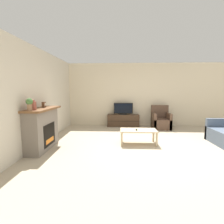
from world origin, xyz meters
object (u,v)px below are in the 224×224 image
(mantel_clock, at_px, (44,105))
(tv_stand, at_px, (123,120))
(potted_plant, at_px, (29,104))
(coffee_table, at_px, (138,132))
(armchair, at_px, (161,121))
(fireplace, at_px, (42,128))
(tv, at_px, (123,109))
(mantel_vase_left, at_px, (33,105))
(remote, at_px, (136,130))

(mantel_clock, xyz_separation_m, tv_stand, (2.16, 2.87, -0.91))
(potted_plant, height_order, coffee_table, potted_plant)
(armchair, distance_m, coffee_table, 2.41)
(fireplace, distance_m, tv, 3.72)
(fireplace, xyz_separation_m, potted_plant, (0.02, -0.59, 0.70))
(tv, bearing_deg, fireplace, -125.88)
(mantel_vase_left, distance_m, tv_stand, 4.16)
(mantel_vase_left, bearing_deg, potted_plant, -90.00)
(fireplace, xyz_separation_m, coffee_table, (2.58, 0.56, -0.19))
(tv_stand, bearing_deg, tv, -90.00)
(coffee_table, bearing_deg, mantel_clock, -170.66)
(tv, relative_size, remote, 5.40)
(tv_stand, xyz_separation_m, tv, (-0.00, -0.00, 0.49))
(armchair, relative_size, coffee_table, 0.89)
(fireplace, height_order, armchair, fireplace)
(mantel_clock, relative_size, remote, 1.00)
(mantel_vase_left, xyz_separation_m, remote, (2.50, 0.94, -0.78))
(tv_stand, relative_size, armchair, 1.45)
(tv_stand, distance_m, tv, 0.49)
(armchair, xyz_separation_m, remote, (-1.18, -2.17, 0.13))
(fireplace, height_order, potted_plant, potted_plant)
(mantel_clock, xyz_separation_m, remote, (2.50, 0.39, -0.74))
(tv_stand, bearing_deg, armchair, -11.67)
(potted_plant, relative_size, armchair, 0.31)
(mantel_clock, distance_m, potted_plant, 0.73)
(tv_stand, xyz_separation_m, remote, (0.34, -2.49, 0.17))
(potted_plant, relative_size, tv, 0.35)
(fireplace, relative_size, coffee_table, 1.33)
(tv, xyz_separation_m, coffee_table, (0.40, -2.45, -0.38))
(mantel_vase_left, bearing_deg, tv_stand, 57.78)
(potted_plant, height_order, tv_stand, potted_plant)
(mantel_vase_left, relative_size, coffee_table, 0.24)
(mantel_vase_left, relative_size, tv, 0.30)
(potted_plant, bearing_deg, mantel_vase_left, 90.00)
(mantel_vase_left, relative_size, remote, 1.63)
(fireplace, relative_size, remote, 9.24)
(fireplace, bearing_deg, remote, 11.75)
(potted_plant, xyz_separation_m, armchair, (3.68, 3.29, -0.96))
(fireplace, xyz_separation_m, remote, (2.52, 0.52, -0.13))
(potted_plant, height_order, remote, potted_plant)
(fireplace, relative_size, tv_stand, 1.03)
(mantel_vase_left, relative_size, mantel_clock, 1.63)
(potted_plant, distance_m, remote, 2.86)
(tv_stand, relative_size, remote, 8.97)
(potted_plant, bearing_deg, coffee_table, 24.16)
(potted_plant, bearing_deg, tv, 59.03)
(armchair, bearing_deg, potted_plant, -138.26)
(mantel_clock, xyz_separation_m, potted_plant, (-0.00, -0.73, 0.09))
(tv_stand, bearing_deg, fireplace, -125.86)
(fireplace, height_order, remote, fireplace)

